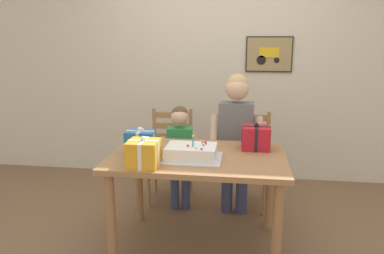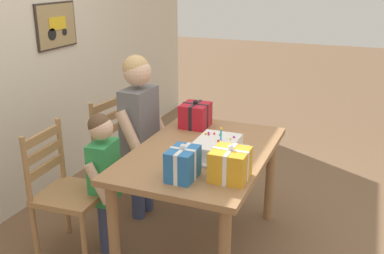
{
  "view_description": "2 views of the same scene",
  "coord_description": "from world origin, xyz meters",
  "px_view_note": "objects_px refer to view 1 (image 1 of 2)",
  "views": [
    {
      "loc": [
        0.33,
        -2.64,
        1.6
      ],
      "look_at": [
        -0.06,
        0.07,
        0.95
      ],
      "focal_mm": 34.39,
      "sensor_mm": 36.0,
      "label": 1
    },
    {
      "loc": [
        -2.56,
        -0.97,
        1.89
      ],
      "look_at": [
        -0.06,
        0.05,
        0.94
      ],
      "focal_mm": 41.36,
      "sensor_mm": 36.0,
      "label": 2
    }
  ],
  "objects_px": {
    "birthday_cake": "(191,153)",
    "gift_box_corner_small": "(140,143)",
    "child_younger": "(180,148)",
    "gift_box_beside_cake": "(256,138)",
    "child_older": "(236,131)",
    "chair_right": "(247,159)",
    "dining_table": "(198,168)",
    "chair_left": "(171,155)",
    "gift_box_red_large": "(144,153)"
  },
  "relations": [
    {
      "from": "birthday_cake",
      "to": "gift_box_red_large",
      "type": "height_order",
      "value": "gift_box_red_large"
    },
    {
      "from": "chair_right",
      "to": "child_older",
      "type": "xyz_separation_m",
      "value": [
        -0.11,
        -0.23,
        0.33
      ]
    },
    {
      "from": "gift_box_corner_small",
      "to": "chair_right",
      "type": "xyz_separation_m",
      "value": [
        0.82,
        0.89,
        -0.38
      ]
    },
    {
      "from": "birthday_cake",
      "to": "child_younger",
      "type": "xyz_separation_m",
      "value": [
        -0.21,
        0.73,
        -0.19
      ]
    },
    {
      "from": "birthday_cake",
      "to": "gift_box_corner_small",
      "type": "xyz_separation_m",
      "value": [
        -0.4,
        0.06,
        0.04
      ]
    },
    {
      "from": "dining_table",
      "to": "gift_box_beside_cake",
      "type": "bearing_deg",
      "value": 26.86
    },
    {
      "from": "birthday_cake",
      "to": "gift_box_beside_cake",
      "type": "height_order",
      "value": "gift_box_beside_cake"
    },
    {
      "from": "gift_box_red_large",
      "to": "chair_left",
      "type": "relative_size",
      "value": 0.23
    },
    {
      "from": "chair_left",
      "to": "child_younger",
      "type": "relative_size",
      "value": 0.91
    },
    {
      "from": "gift_box_red_large",
      "to": "chair_right",
      "type": "bearing_deg",
      "value": 57.89
    },
    {
      "from": "dining_table",
      "to": "chair_right",
      "type": "xyz_separation_m",
      "value": [
        0.38,
        0.85,
        -0.18
      ]
    },
    {
      "from": "gift_box_corner_small",
      "to": "chair_right",
      "type": "bearing_deg",
      "value": 47.64
    },
    {
      "from": "chair_left",
      "to": "chair_right",
      "type": "bearing_deg",
      "value": -0.01
    },
    {
      "from": "dining_table",
      "to": "child_older",
      "type": "relative_size",
      "value": 1.0
    },
    {
      "from": "dining_table",
      "to": "gift_box_corner_small",
      "type": "xyz_separation_m",
      "value": [
        -0.43,
        -0.05,
        0.2
      ]
    },
    {
      "from": "birthday_cake",
      "to": "child_younger",
      "type": "distance_m",
      "value": 0.78
    },
    {
      "from": "birthday_cake",
      "to": "gift_box_corner_small",
      "type": "distance_m",
      "value": 0.41
    },
    {
      "from": "dining_table",
      "to": "child_older",
      "type": "xyz_separation_m",
      "value": [
        0.27,
        0.62,
        0.15
      ]
    },
    {
      "from": "dining_table",
      "to": "chair_right",
      "type": "relative_size",
      "value": 1.43
    },
    {
      "from": "gift_box_corner_small",
      "to": "dining_table",
      "type": "bearing_deg",
      "value": 6.17
    },
    {
      "from": "birthday_cake",
      "to": "gift_box_red_large",
      "type": "relative_size",
      "value": 2.05
    },
    {
      "from": "birthday_cake",
      "to": "chair_right",
      "type": "relative_size",
      "value": 0.48
    },
    {
      "from": "birthday_cake",
      "to": "child_older",
      "type": "height_order",
      "value": "child_older"
    },
    {
      "from": "gift_box_beside_cake",
      "to": "gift_box_corner_small",
      "type": "bearing_deg",
      "value": -162.89
    },
    {
      "from": "child_older",
      "to": "gift_box_corner_small",
      "type": "bearing_deg",
      "value": -136.61
    },
    {
      "from": "gift_box_beside_cake",
      "to": "chair_right",
      "type": "xyz_separation_m",
      "value": [
        -0.05,
        0.63,
        -0.38
      ]
    },
    {
      "from": "dining_table",
      "to": "birthday_cake",
      "type": "xyz_separation_m",
      "value": [
        -0.03,
        -0.11,
        0.16
      ]
    },
    {
      "from": "dining_table",
      "to": "gift_box_beside_cake",
      "type": "distance_m",
      "value": 0.53
    },
    {
      "from": "gift_box_red_large",
      "to": "child_younger",
      "type": "xyz_separation_m",
      "value": [
        0.09,
        0.92,
        -0.23
      ]
    },
    {
      "from": "birthday_cake",
      "to": "gift_box_beside_cake",
      "type": "distance_m",
      "value": 0.58
    },
    {
      "from": "dining_table",
      "to": "child_younger",
      "type": "relative_size",
      "value": 1.3
    },
    {
      "from": "gift_box_red_large",
      "to": "chair_right",
      "type": "distance_m",
      "value": 1.41
    },
    {
      "from": "chair_right",
      "to": "dining_table",
      "type": "bearing_deg",
      "value": -114.29
    },
    {
      "from": "gift_box_corner_small",
      "to": "child_older",
      "type": "relative_size",
      "value": 0.17
    },
    {
      "from": "gift_box_red_large",
      "to": "chair_left",
      "type": "height_order",
      "value": "gift_box_red_large"
    },
    {
      "from": "gift_box_beside_cake",
      "to": "birthday_cake",
      "type": "bearing_deg",
      "value": -144.82
    },
    {
      "from": "child_younger",
      "to": "gift_box_corner_small",
      "type": "bearing_deg",
      "value": -105.65
    },
    {
      "from": "birthday_cake",
      "to": "child_older",
      "type": "bearing_deg",
      "value": 67.26
    },
    {
      "from": "gift_box_red_large",
      "to": "gift_box_beside_cake",
      "type": "height_order",
      "value": "gift_box_beside_cake"
    },
    {
      "from": "gift_box_corner_small",
      "to": "child_younger",
      "type": "distance_m",
      "value": 0.73
    },
    {
      "from": "dining_table",
      "to": "child_younger",
      "type": "bearing_deg",
      "value": 111.69
    },
    {
      "from": "gift_box_corner_small",
      "to": "chair_right",
      "type": "relative_size",
      "value": 0.24
    },
    {
      "from": "birthday_cake",
      "to": "gift_box_red_large",
      "type": "distance_m",
      "value": 0.36
    },
    {
      "from": "gift_box_beside_cake",
      "to": "child_younger",
      "type": "distance_m",
      "value": 0.82
    },
    {
      "from": "gift_box_beside_cake",
      "to": "chair_left",
      "type": "bearing_deg",
      "value": 142.51
    },
    {
      "from": "chair_left",
      "to": "child_older",
      "type": "height_order",
      "value": "child_older"
    },
    {
      "from": "chair_left",
      "to": "chair_right",
      "type": "relative_size",
      "value": 1.0
    },
    {
      "from": "birthday_cake",
      "to": "chair_left",
      "type": "distance_m",
      "value": 1.07
    },
    {
      "from": "child_older",
      "to": "gift_box_red_large",
      "type": "bearing_deg",
      "value": -123.53
    },
    {
      "from": "birthday_cake",
      "to": "gift_box_corner_small",
      "type": "relative_size",
      "value": 2.03
    }
  ]
}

